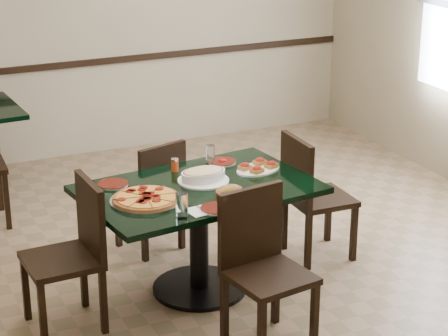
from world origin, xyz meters
name	(u,v)px	position (x,y,z in m)	size (l,w,h in m)	color
floor	(229,261)	(0.00, 0.00, 0.00)	(5.50, 5.50, 0.00)	#7E6148
room_shell	(251,44)	(1.02, 1.73, 1.17)	(5.50, 5.50, 5.50)	silver
main_table	(199,212)	(-0.37, -0.32, 0.57)	(1.58, 1.12, 0.75)	black
chair_far	(155,191)	(-0.41, 0.38, 0.47)	(0.49, 0.49, 0.85)	black
chair_near	(261,259)	(-0.28, -1.04, 0.53)	(0.50, 0.50, 0.95)	black
chair_right	(310,191)	(0.55, -0.17, 0.52)	(0.44, 0.44, 0.92)	black
chair_left	(75,246)	(-1.23, -0.40, 0.53)	(0.46, 0.46, 0.94)	black
pepperoni_pizza	(146,199)	(-0.76, -0.41, 0.77)	(0.45, 0.45, 0.04)	silver
lasagna_casserole	(203,175)	(-0.30, -0.25, 0.80)	(0.34, 0.34, 0.09)	white
bread_basket	(229,193)	(-0.27, -0.59, 0.79)	(0.23, 0.19, 0.09)	brown
bruschetta_platter	(258,167)	(0.12, -0.21, 0.77)	(0.39, 0.33, 0.05)	white
side_plate_near	(217,209)	(-0.42, -0.72, 0.76)	(0.20, 0.20, 0.02)	white
side_plate_far_r	(222,162)	(-0.04, 0.03, 0.76)	(0.19, 0.19, 0.03)	white
side_plate_far_l	(113,184)	(-0.86, -0.07, 0.76)	(0.20, 0.20, 0.02)	white
napkin_setting	(200,211)	(-0.52, -0.70, 0.75)	(0.17, 0.17, 0.01)	white
water_glass_a	(210,154)	(-0.12, 0.06, 0.82)	(0.06, 0.06, 0.13)	white
water_glass_b	(182,206)	(-0.66, -0.75, 0.83)	(0.07, 0.07, 0.16)	white
pepper_shaker	(175,165)	(-0.40, 0.01, 0.80)	(0.05, 0.05, 0.09)	red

